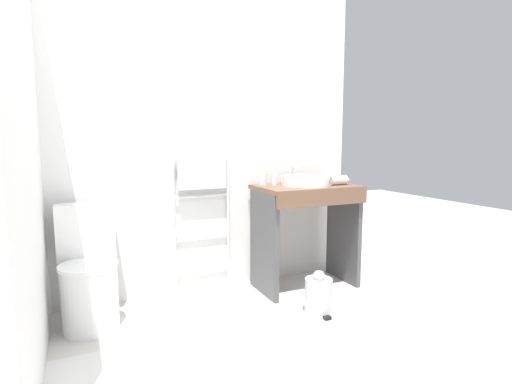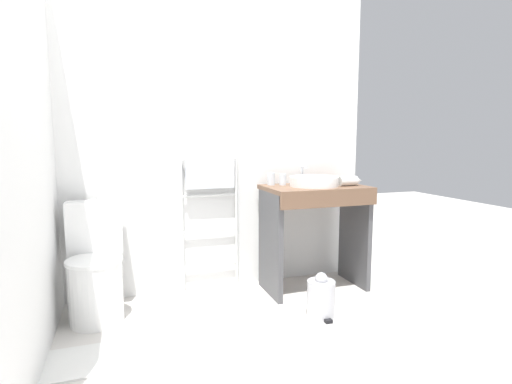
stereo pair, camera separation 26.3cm
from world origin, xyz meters
TOP-DOWN VIEW (x-y plane):
  - ground_plane at (0.00, 0.00)m, footprint 12.00×12.00m
  - wall_back at (0.00, 1.43)m, footprint 2.64×0.12m
  - wall_side at (-1.26, 0.69)m, footprint 0.12×2.04m
  - toilet at (-0.95, 1.06)m, footprint 0.38×0.50m
  - towel_radiator at (-0.07, 1.32)m, footprint 0.48×0.06m
  - vanity_counter at (0.75, 1.06)m, footprint 0.82×0.53m
  - sink_basin at (0.73, 1.05)m, footprint 0.40×0.40m
  - faucet at (0.73, 1.27)m, footprint 0.02×0.10m
  - cup_near_wall at (0.43, 1.24)m, footprint 0.06×0.06m
  - cup_near_edge at (0.52, 1.21)m, footprint 0.06×0.06m
  - hair_dryer at (1.01, 1.00)m, footprint 0.21×0.18m
  - trash_bin at (0.55, 0.56)m, footprint 0.20×0.23m
  - bath_mat at (-0.92, 0.46)m, footprint 0.56×0.36m

SIDE VIEW (x-z plane):
  - ground_plane at x=0.00m, z-range 0.00..0.00m
  - bath_mat at x=-0.92m, z-range 0.00..0.01m
  - trash_bin at x=0.55m, z-range -0.02..0.30m
  - toilet at x=-0.95m, z-range -0.07..0.75m
  - vanity_counter at x=0.75m, z-range 0.14..1.01m
  - towel_radiator at x=-0.07m, z-range 0.27..1.40m
  - hair_dryer at x=1.01m, z-range 0.87..0.95m
  - sink_basin at x=0.73m, z-range 0.87..0.95m
  - cup_near_edge at x=0.52m, z-range 0.87..0.96m
  - cup_near_wall at x=0.43m, z-range 0.87..0.97m
  - faucet at x=0.73m, z-range 0.89..1.05m
  - wall_back at x=0.00m, z-range 0.00..2.63m
  - wall_side at x=-1.26m, z-range 0.00..2.63m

